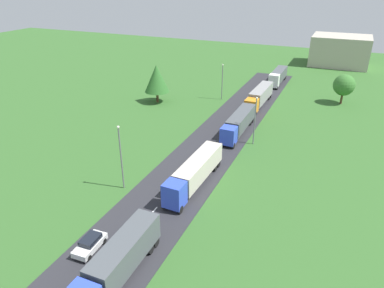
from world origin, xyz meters
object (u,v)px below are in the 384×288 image
(tree_birch, at_px, (157,78))
(distant_building, at_px, (340,51))
(truck_third, at_px, (239,122))
(truck_fifth, at_px, (278,76))
(lamppost_second, at_px, (121,155))
(lamppost_fourth, at_px, (222,80))
(lamppost_third, at_px, (255,118))
(tree_maple, at_px, (344,85))
(truck_lead, at_px, (117,262))
(truck_fourth, at_px, (260,96))
(truck_second, at_px, (195,172))
(car_second, at_px, (90,244))

(tree_birch, bearing_deg, distant_building, 57.26)
(truck_third, distance_m, truck_fifth, 34.98)
(lamppost_second, relative_size, lamppost_fourth, 1.12)
(distant_building, bearing_deg, truck_fifth, -114.76)
(lamppost_second, distance_m, tree_birch, 35.44)
(lamppost_third, xyz_separation_m, tree_maple, (12.53, 28.02, -0.41))
(lamppost_fourth, distance_m, distant_building, 51.76)
(truck_lead, bearing_deg, distant_building, 82.34)
(truck_lead, height_order, truck_fourth, truck_lead)
(truck_lead, bearing_deg, truck_second, 89.92)
(truck_lead, distance_m, car_second, 5.56)
(lamppost_second, bearing_deg, lamppost_third, 58.68)
(truck_lead, height_order, truck_third, truck_lead)
(truck_lead, bearing_deg, truck_third, 89.48)
(tree_birch, bearing_deg, truck_fifth, 49.76)
(truck_fourth, bearing_deg, truck_third, -89.12)
(truck_fifth, height_order, distant_building, distant_building)
(lamppost_fourth, bearing_deg, lamppost_third, -57.82)
(truck_lead, height_order, distant_building, distant_building)
(truck_lead, height_order, truck_second, truck_lead)
(car_second, distance_m, lamppost_fourth, 52.33)
(truck_second, height_order, tree_birch, tree_birch)
(truck_fifth, relative_size, tree_birch, 1.47)
(truck_second, height_order, tree_maple, tree_maple)
(truck_second, height_order, truck_fourth, truck_fourth)
(truck_second, distance_m, tree_maple, 46.98)
(truck_second, relative_size, lamppost_second, 1.55)
(truck_fifth, relative_size, distant_building, 0.73)
(truck_fourth, distance_m, lamppost_fourth, 9.21)
(truck_third, xyz_separation_m, truck_fifth, (0.03, 34.98, -0.00))
(truck_fourth, relative_size, car_second, 3.61)
(lamppost_third, bearing_deg, tree_maple, 65.91)
(car_second, bearing_deg, lamppost_third, 74.38)
(car_second, xyz_separation_m, distant_building, (18.53, 98.74, 3.66))
(lamppost_fourth, bearing_deg, lamppost_second, -89.54)
(truck_fourth, relative_size, truck_fifth, 1.17)
(lamppost_second, xyz_separation_m, lamppost_third, (12.40, 20.37, -0.39))
(truck_third, bearing_deg, tree_birch, 156.62)
(lamppost_fourth, distance_m, tree_birch, 14.66)
(truck_third, height_order, lamppost_second, lamppost_second)
(truck_lead, xyz_separation_m, car_second, (-4.96, 2.12, -1.34))
(truck_lead, height_order, truck_fifth, truck_lead)
(car_second, xyz_separation_m, lamppost_second, (-3.49, 11.47, 4.19))
(lamppost_second, xyz_separation_m, lamppost_fourth, (-0.33, 40.59, -0.49))
(lamppost_third, bearing_deg, truck_fifth, 95.33)
(truck_fourth, xyz_separation_m, tree_birch, (-21.40, -6.85, 3.25))
(car_second, height_order, tree_birch, tree_birch)
(truck_fifth, relative_size, lamppost_third, 1.49)
(truck_third, height_order, tree_maple, tree_maple)
(lamppost_second, relative_size, tree_birch, 1.08)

